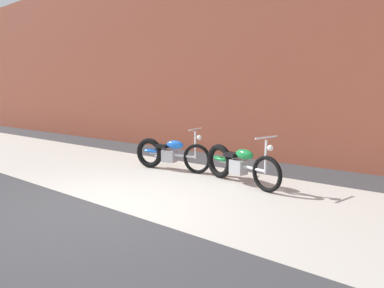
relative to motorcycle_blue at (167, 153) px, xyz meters
name	(u,v)px	position (x,y,z in m)	size (l,w,h in m)	color
ground_plane	(108,208)	(1.01, -2.54, -0.40)	(80.00, 80.00, 0.00)	#38383A
sidewalk_slab	(178,184)	(1.01, -0.79, -0.40)	(36.00, 3.50, 0.01)	#B2ADA3
brick_building_wall	(259,45)	(1.01, 2.66, 2.69)	(36.00, 0.50, 6.18)	brown
motorcycle_blue	(167,153)	(0.00, 0.00, 0.00)	(2.00, 0.61, 1.03)	black
motorcycle_green	(236,163)	(1.87, -0.01, 0.00)	(1.96, 0.79, 1.03)	black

